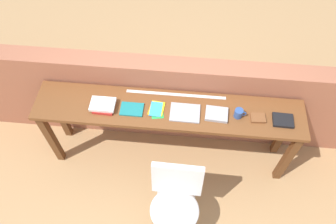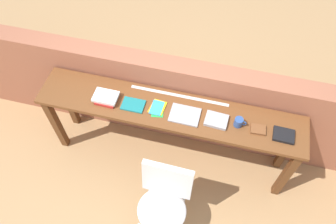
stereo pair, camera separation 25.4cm
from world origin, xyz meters
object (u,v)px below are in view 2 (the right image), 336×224
object	(u,v)px
book_stack_leftmost	(106,98)
book_repair_rightmost	(284,135)
chair_white_moulded	(164,200)
leather_journal_brown	(258,129)
pamphlet_pile_colourful	(157,108)
mug	(239,122)
book_open_centre	(185,115)
magazine_cycling	(133,105)

from	to	relation	value
book_stack_leftmost	book_repair_rightmost	bearing A→B (deg)	-0.05
chair_white_moulded	leather_journal_brown	world-z (taller)	leather_journal_brown
pamphlet_pile_colourful	book_repair_rightmost	bearing A→B (deg)	-0.93
chair_white_moulded	pamphlet_pile_colourful	size ratio (longest dim) A/B	4.45
mug	book_stack_leftmost	bearing A→B (deg)	-179.22
pamphlet_pile_colourful	book_open_centre	distance (m)	0.26
magazine_cycling	book_open_centre	size ratio (longest dim) A/B	0.77
book_open_centre	leather_journal_brown	distance (m)	0.65
pamphlet_pile_colourful	book_open_centre	size ratio (longest dim) A/B	0.74
chair_white_moulded	mug	world-z (taller)	mug
chair_white_moulded	magazine_cycling	xyz separation A→B (m)	(-0.46, 0.68, 0.36)
book_open_centre	book_repair_rightmost	world-z (taller)	book_repair_rightmost
leather_journal_brown	pamphlet_pile_colourful	bearing A→B (deg)	176.01
book_stack_leftmost	book_open_centre	distance (m)	0.75
book_open_centre	book_repair_rightmost	distance (m)	0.87
book_stack_leftmost	mug	bearing A→B (deg)	0.78
magazine_cycling	pamphlet_pile_colourful	xyz separation A→B (m)	(0.22, 0.02, -0.00)
book_repair_rightmost	book_stack_leftmost	bearing A→B (deg)	-178.70
mug	book_open_centre	bearing A→B (deg)	-178.33
magazine_cycling	leather_journal_brown	size ratio (longest dim) A/B	1.61
chair_white_moulded	magazine_cycling	world-z (taller)	magazine_cycling
book_stack_leftmost	mug	world-z (taller)	mug
pamphlet_pile_colourful	book_open_centre	xyz separation A→B (m)	(0.26, -0.01, 0.00)
book_stack_leftmost	book_open_centre	xyz separation A→B (m)	(0.75, 0.00, -0.02)
mug	book_repair_rightmost	xyz separation A→B (m)	(0.40, -0.02, -0.03)
book_stack_leftmost	book_repair_rightmost	world-z (taller)	book_stack_leftmost
magazine_cycling	mug	distance (m)	0.97
leather_journal_brown	magazine_cycling	bearing A→B (deg)	177.16
magazine_cycling	book_repair_rightmost	size ratio (longest dim) A/B	1.16
book_stack_leftmost	chair_white_moulded	bearing A→B (deg)	-43.31
magazine_cycling	chair_white_moulded	bearing A→B (deg)	-56.04
mug	pamphlet_pile_colourful	bearing A→B (deg)	179.96
chair_white_moulded	book_repair_rightmost	size ratio (longest dim) A/B	4.95
book_open_centre	book_repair_rightmost	xyz separation A→B (m)	(0.87, -0.00, 0.01)
book_stack_leftmost	mug	xyz separation A→B (m)	(1.23, 0.02, 0.02)
book_open_centre	book_stack_leftmost	bearing A→B (deg)	-179.18
book_stack_leftmost	leather_journal_brown	world-z (taller)	book_stack_leftmost
pamphlet_pile_colourful	book_stack_leftmost	bearing A→B (deg)	-177.98
pamphlet_pile_colourful	mug	xyz separation A→B (m)	(0.74, -0.00, 0.04)
magazine_cycling	book_stack_leftmost	bearing A→B (deg)	179.05
magazine_cycling	pamphlet_pile_colourful	distance (m)	0.22
mug	leather_journal_brown	xyz separation A→B (m)	(0.18, -0.01, -0.03)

